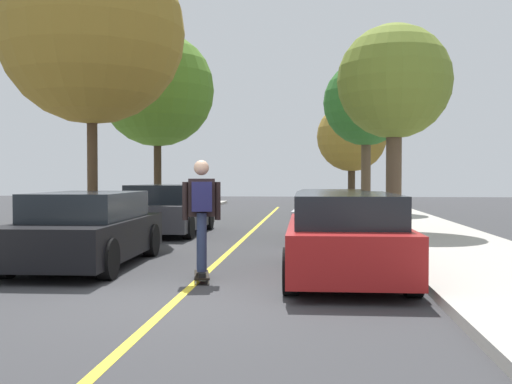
% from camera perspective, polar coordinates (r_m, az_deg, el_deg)
% --- Properties ---
extents(ground, '(80.00, 80.00, 0.00)m').
position_cam_1_polar(ground, '(7.92, -7.56, -10.13)').
color(ground, '#353538').
extents(center_line, '(0.12, 39.20, 0.01)m').
position_cam_1_polar(center_line, '(11.80, -3.20, -6.26)').
color(center_line, gold).
rests_on(center_line, ground).
extents(parked_car_left_nearest, '(1.93, 4.19, 1.31)m').
position_cam_1_polar(parked_car_left_nearest, '(11.11, -15.73, -3.45)').
color(parked_car_left_nearest, black).
rests_on(parked_car_left_nearest, ground).
extents(parked_car_left_near, '(2.01, 4.27, 1.37)m').
position_cam_1_polar(parked_car_left_near, '(16.86, -8.34, -1.63)').
color(parked_car_left_near, '#38383D').
rests_on(parked_car_left_near, ground).
extents(parked_car_right_nearest, '(1.88, 4.46, 1.33)m').
position_cam_1_polar(parked_car_right_nearest, '(9.59, 8.37, -4.06)').
color(parked_car_right_nearest, maroon).
rests_on(parked_car_right_nearest, ground).
extents(parked_car_right_near, '(2.02, 4.08, 1.25)m').
position_cam_1_polar(parked_car_right_near, '(15.31, 7.23, -2.19)').
color(parked_car_right_near, '#B7B7BC').
rests_on(parked_car_right_near, ground).
extents(street_tree_left_nearest, '(4.80, 4.80, 7.61)m').
position_cam_1_polar(street_tree_left_nearest, '(16.56, -15.35, 14.51)').
color(street_tree_left_nearest, '#4C3823').
rests_on(street_tree_left_nearest, sidewalk_left).
extents(street_tree_left_near, '(4.19, 4.19, 6.75)m').
position_cam_1_polar(street_tree_left_near, '(22.66, -9.35, 9.55)').
color(street_tree_left_near, '#3D2D1E').
rests_on(street_tree_left_near, sidewalk_left).
extents(street_tree_right_nearest, '(3.06, 3.06, 5.54)m').
position_cam_1_polar(street_tree_right_nearest, '(16.80, 12.99, 10.03)').
color(street_tree_right_nearest, brown).
rests_on(street_tree_right_nearest, sidewalk_right).
extents(street_tree_right_near, '(3.48, 3.48, 6.20)m').
position_cam_1_polar(street_tree_right_near, '(25.13, 10.42, 8.26)').
color(street_tree_right_near, brown).
rests_on(street_tree_right_near, sidewalk_right).
extents(street_tree_right_far, '(3.86, 3.86, 5.60)m').
position_cam_1_polar(street_tree_right_far, '(33.90, 9.07, 5.19)').
color(street_tree_right_far, '#3D2D1E').
rests_on(street_tree_right_far, sidewalk_right).
extents(fire_hydrant, '(0.20, 0.20, 0.70)m').
position_cam_1_polar(fire_hydrant, '(15.25, 12.90, -2.72)').
color(fire_hydrant, '#B2140F').
rests_on(fire_hydrant, sidewalk_right).
extents(skateboard, '(0.38, 0.87, 0.10)m').
position_cam_1_polar(skateboard, '(9.28, -5.18, -7.87)').
color(skateboard, black).
rests_on(skateboard, ground).
extents(skateboarder, '(0.59, 0.71, 1.74)m').
position_cam_1_polar(skateboarder, '(9.13, -5.19, -1.64)').
color(skateboarder, black).
rests_on(skateboarder, skateboard).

